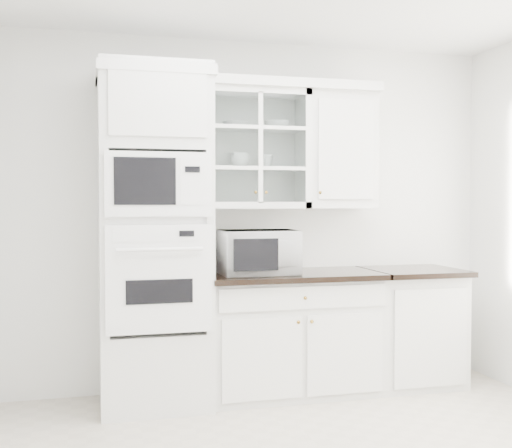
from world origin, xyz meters
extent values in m
cube|color=white|center=(0.00, 1.74, 1.35)|extent=(4.00, 0.02, 2.70)
cube|color=silver|center=(-0.75, 1.43, 1.20)|extent=(0.76, 0.65, 2.40)
cube|color=white|center=(-0.75, 1.09, 0.94)|extent=(0.70, 0.03, 0.72)
cube|color=black|center=(-0.75, 1.07, 0.86)|extent=(0.44, 0.01, 0.16)
cube|color=white|center=(-0.75, 1.09, 1.56)|extent=(0.70, 0.03, 0.43)
cube|color=black|center=(-0.84, 1.07, 1.58)|extent=(0.40, 0.01, 0.31)
cube|color=silver|center=(0.28, 1.45, 0.44)|extent=(1.30, 0.60, 0.88)
cube|color=black|center=(0.28, 1.42, 0.90)|extent=(1.32, 0.67, 0.04)
cube|color=silver|center=(1.28, 1.45, 0.44)|extent=(0.70, 0.60, 0.88)
cube|color=black|center=(1.28, 1.42, 0.90)|extent=(0.72, 0.67, 0.04)
cube|color=silver|center=(0.03, 1.58, 1.85)|extent=(0.80, 0.33, 0.90)
cube|color=silver|center=(0.03, 1.58, 1.70)|extent=(0.74, 0.29, 0.02)
cube|color=silver|center=(0.03, 1.58, 2.00)|extent=(0.74, 0.29, 0.02)
cube|color=silver|center=(0.71, 1.58, 1.85)|extent=(0.55, 0.33, 0.90)
cube|color=white|center=(-0.07, 1.56, 2.33)|extent=(2.14, 0.38, 0.07)
imported|color=white|center=(0.00, 1.40, 1.08)|extent=(0.56, 0.46, 0.32)
imported|color=white|center=(-0.11, 1.60, 2.03)|extent=(0.24, 0.24, 0.05)
imported|color=white|center=(0.21, 1.59, 2.04)|extent=(0.22, 0.22, 0.06)
imported|color=white|center=(-0.09, 1.59, 1.76)|extent=(0.15, 0.15, 0.11)
imported|color=white|center=(0.12, 1.58, 1.76)|extent=(0.14, 0.14, 0.10)
camera|label=1|loc=(-1.19, -3.15, 1.45)|focal=45.00mm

